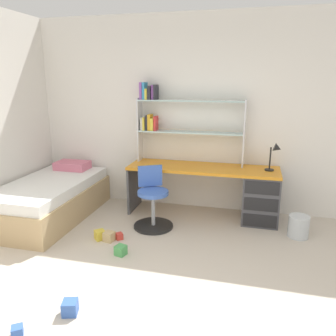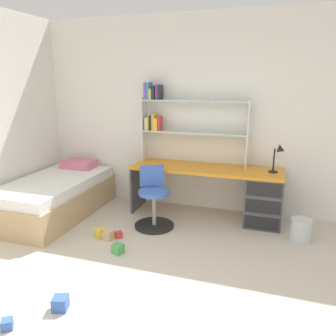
# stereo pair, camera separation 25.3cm
# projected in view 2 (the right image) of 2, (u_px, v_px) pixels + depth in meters

# --- Properties ---
(room_shell) EXTENTS (6.09, 6.59, 2.79)m
(room_shell) POSITION_uv_depth(u_px,v_px,m) (70.00, 124.00, 3.83)
(room_shell) COLOR white
(room_shell) RESTS_ON ground_plane
(desk) EXTENTS (2.07, 0.60, 0.71)m
(desk) POSITION_uv_depth(u_px,v_px,m) (246.00, 192.00, 4.53)
(desk) COLOR orange
(desk) RESTS_ON ground_plane
(bookshelf_hutch) EXTENTS (1.53, 0.22, 1.14)m
(bookshelf_hutch) POSITION_uv_depth(u_px,v_px,m) (178.00, 116.00, 4.76)
(bookshelf_hutch) COLOR silver
(bookshelf_hutch) RESTS_ON desk
(desk_lamp) EXTENTS (0.20, 0.17, 0.38)m
(desk_lamp) POSITION_uv_depth(u_px,v_px,m) (279.00, 154.00, 4.27)
(desk_lamp) COLOR black
(desk_lamp) RESTS_ON desk
(swivel_chair) EXTENTS (0.52, 0.52, 0.79)m
(swivel_chair) POSITION_uv_depth(u_px,v_px,m) (154.00, 203.00, 4.40)
(swivel_chair) COLOR black
(swivel_chair) RESTS_ON ground_plane
(bed_platform) EXTENTS (1.00, 1.83, 0.65)m
(bed_platform) POSITION_uv_depth(u_px,v_px,m) (55.00, 196.00, 4.80)
(bed_platform) COLOR tan
(bed_platform) RESTS_ON ground_plane
(waste_bin) EXTENTS (0.25, 0.25, 0.27)m
(waste_bin) POSITION_uv_depth(u_px,v_px,m) (301.00, 230.00, 4.03)
(waste_bin) COLOR silver
(waste_bin) RESTS_ON ground_plane
(toy_block_blue_0) EXTENTS (0.12, 0.12, 0.08)m
(toy_block_blue_0) POSITION_uv_depth(u_px,v_px,m) (7.00, 324.00, 2.61)
(toy_block_blue_0) COLOR #3860B7
(toy_block_blue_0) RESTS_ON ground_plane
(toy_block_green_1) EXTENTS (0.13, 0.13, 0.11)m
(toy_block_green_1) POSITION_uv_depth(u_px,v_px,m) (118.00, 249.00, 3.75)
(toy_block_green_1) COLOR #479E51
(toy_block_green_1) RESTS_ON ground_plane
(toy_block_natural_2) EXTENTS (0.13, 0.13, 0.12)m
(toy_block_natural_2) POSITION_uv_depth(u_px,v_px,m) (109.00, 235.00, 4.08)
(toy_block_natural_2) COLOR tan
(toy_block_natural_2) RESTS_ON ground_plane
(toy_block_yellow_3) EXTENTS (0.16, 0.16, 0.11)m
(toy_block_yellow_3) POSITION_uv_depth(u_px,v_px,m) (100.00, 233.00, 4.13)
(toy_block_yellow_3) COLOR gold
(toy_block_yellow_3) RESTS_ON ground_plane
(toy_block_red_4) EXTENTS (0.11, 0.11, 0.08)m
(toy_block_red_4) POSITION_uv_depth(u_px,v_px,m) (119.00, 235.00, 4.12)
(toy_block_red_4) COLOR red
(toy_block_red_4) RESTS_ON ground_plane
(toy_block_blue_5) EXTENTS (0.15, 0.15, 0.12)m
(toy_block_blue_5) POSITION_uv_depth(u_px,v_px,m) (60.00, 303.00, 2.83)
(toy_block_blue_5) COLOR #3860B7
(toy_block_blue_5) RESTS_ON ground_plane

